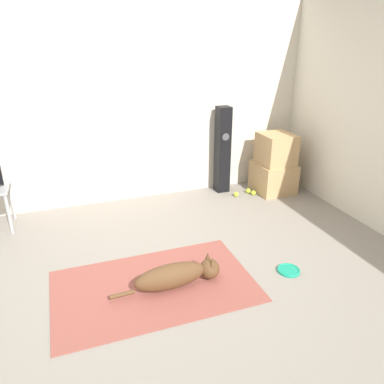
{
  "coord_description": "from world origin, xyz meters",
  "views": [
    {
      "loc": [
        -0.58,
        -2.48,
        1.99
      ],
      "look_at": [
        0.67,
        0.98,
        0.45
      ],
      "focal_mm": 35.0,
      "sensor_mm": 36.0,
      "label": 1
    }
  ],
  "objects_px": {
    "cardboard_box_upper": "(276,149)",
    "floor_speaker": "(223,150)",
    "tennis_ball_by_boxes": "(253,193)",
    "cardboard_box_lower": "(273,177)",
    "tennis_ball_loose_on_carpet": "(248,191)",
    "tennis_ball_near_speaker": "(236,194)",
    "frisbee": "(289,270)",
    "dog": "(178,275)"
  },
  "relations": [
    {
      "from": "cardboard_box_upper",
      "to": "tennis_ball_by_boxes",
      "type": "distance_m",
      "value": 0.65
    },
    {
      "from": "dog",
      "to": "tennis_ball_near_speaker",
      "type": "relative_size",
      "value": 14.67
    },
    {
      "from": "tennis_ball_near_speaker",
      "to": "tennis_ball_loose_on_carpet",
      "type": "bearing_deg",
      "value": 14.39
    },
    {
      "from": "dog",
      "to": "cardboard_box_lower",
      "type": "height_order",
      "value": "cardboard_box_lower"
    },
    {
      "from": "frisbee",
      "to": "cardboard_box_lower",
      "type": "distance_m",
      "value": 1.95
    },
    {
      "from": "floor_speaker",
      "to": "cardboard_box_lower",
      "type": "bearing_deg",
      "value": -21.18
    },
    {
      "from": "cardboard_box_lower",
      "to": "cardboard_box_upper",
      "type": "relative_size",
      "value": 1.16
    },
    {
      "from": "tennis_ball_by_boxes",
      "to": "tennis_ball_near_speaker",
      "type": "xyz_separation_m",
      "value": [
        -0.24,
        0.04,
        0.0
      ]
    },
    {
      "from": "frisbee",
      "to": "dog",
      "type": "bearing_deg",
      "value": 172.62
    },
    {
      "from": "cardboard_box_lower",
      "to": "tennis_ball_by_boxes",
      "type": "xyz_separation_m",
      "value": [
        -0.32,
        -0.05,
        -0.17
      ]
    },
    {
      "from": "tennis_ball_loose_on_carpet",
      "to": "floor_speaker",
      "type": "bearing_deg",
      "value": 144.97
    },
    {
      "from": "cardboard_box_upper",
      "to": "floor_speaker",
      "type": "xyz_separation_m",
      "value": [
        -0.66,
        0.27,
        -0.02
      ]
    },
    {
      "from": "cardboard_box_upper",
      "to": "tennis_ball_near_speaker",
      "type": "height_order",
      "value": "cardboard_box_upper"
    },
    {
      "from": "cardboard_box_upper",
      "to": "tennis_ball_loose_on_carpet",
      "type": "height_order",
      "value": "cardboard_box_upper"
    },
    {
      "from": "frisbee",
      "to": "cardboard_box_lower",
      "type": "height_order",
      "value": "cardboard_box_lower"
    },
    {
      "from": "dog",
      "to": "floor_speaker",
      "type": "relative_size",
      "value": 0.84
    },
    {
      "from": "cardboard_box_lower",
      "to": "cardboard_box_upper",
      "type": "distance_m",
      "value": 0.4
    },
    {
      "from": "frisbee",
      "to": "floor_speaker",
      "type": "bearing_deg",
      "value": 83.86
    },
    {
      "from": "cardboard_box_lower",
      "to": "tennis_ball_loose_on_carpet",
      "type": "bearing_deg",
      "value": 173.52
    },
    {
      "from": "cardboard_box_upper",
      "to": "floor_speaker",
      "type": "distance_m",
      "value": 0.71
    },
    {
      "from": "floor_speaker",
      "to": "tennis_ball_by_boxes",
      "type": "height_order",
      "value": "floor_speaker"
    },
    {
      "from": "dog",
      "to": "tennis_ball_loose_on_carpet",
      "type": "xyz_separation_m",
      "value": [
        1.54,
        1.64,
        -0.09
      ]
    },
    {
      "from": "cardboard_box_lower",
      "to": "tennis_ball_loose_on_carpet",
      "type": "xyz_separation_m",
      "value": [
        -0.35,
        0.04,
        -0.17
      ]
    },
    {
      "from": "dog",
      "to": "cardboard_box_lower",
      "type": "bearing_deg",
      "value": 40.24
    },
    {
      "from": "tennis_ball_near_speaker",
      "to": "tennis_ball_loose_on_carpet",
      "type": "relative_size",
      "value": 1.0
    },
    {
      "from": "cardboard_box_upper",
      "to": "cardboard_box_lower",
      "type": "bearing_deg",
      "value": 84.64
    },
    {
      "from": "dog",
      "to": "tennis_ball_loose_on_carpet",
      "type": "bearing_deg",
      "value": 46.79
    },
    {
      "from": "tennis_ball_near_speaker",
      "to": "cardboard_box_lower",
      "type": "bearing_deg",
      "value": 1.41
    },
    {
      "from": "dog",
      "to": "tennis_ball_by_boxes",
      "type": "bearing_deg",
      "value": 44.63
    },
    {
      "from": "tennis_ball_loose_on_carpet",
      "to": "cardboard_box_lower",
      "type": "bearing_deg",
      "value": -6.48
    },
    {
      "from": "cardboard_box_lower",
      "to": "cardboard_box_upper",
      "type": "bearing_deg",
      "value": -95.36
    },
    {
      "from": "tennis_ball_near_speaker",
      "to": "floor_speaker",
      "type": "bearing_deg",
      "value": 109.98
    },
    {
      "from": "floor_speaker",
      "to": "tennis_ball_by_boxes",
      "type": "distance_m",
      "value": 0.71
    },
    {
      "from": "floor_speaker",
      "to": "frisbee",
      "type": "bearing_deg",
      "value": -96.14
    },
    {
      "from": "cardboard_box_lower",
      "to": "floor_speaker",
      "type": "distance_m",
      "value": 0.8
    },
    {
      "from": "cardboard_box_lower",
      "to": "floor_speaker",
      "type": "height_order",
      "value": "floor_speaker"
    },
    {
      "from": "cardboard_box_upper",
      "to": "tennis_ball_loose_on_carpet",
      "type": "xyz_separation_m",
      "value": [
        -0.35,
        0.05,
        -0.57
      ]
    },
    {
      "from": "cardboard_box_lower",
      "to": "tennis_ball_loose_on_carpet",
      "type": "relative_size",
      "value": 7.84
    },
    {
      "from": "tennis_ball_loose_on_carpet",
      "to": "dog",
      "type": "bearing_deg",
      "value": -133.21
    },
    {
      "from": "cardboard_box_lower",
      "to": "floor_speaker",
      "type": "relative_size",
      "value": 0.45
    },
    {
      "from": "dog",
      "to": "cardboard_box_upper",
      "type": "relative_size",
      "value": 2.17
    },
    {
      "from": "tennis_ball_by_boxes",
      "to": "cardboard_box_lower",
      "type": "bearing_deg",
      "value": 8.83
    }
  ]
}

